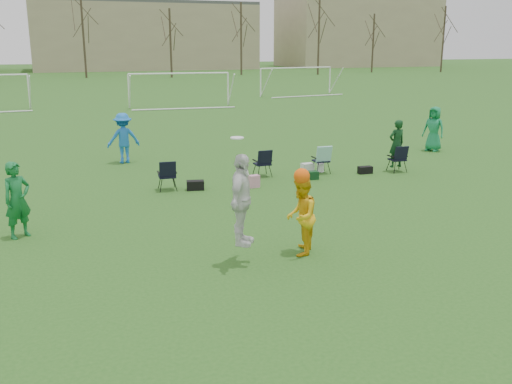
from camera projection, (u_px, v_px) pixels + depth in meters
name	position (u px, v px, depth m)	size (l,w,h in m)	color
ground	(332.00, 272.00, 11.64)	(260.00, 260.00, 0.00)	#25561A
fielder_green_near	(17.00, 200.00, 13.52)	(0.68, 0.44, 1.85)	#12692F
fielder_blue	(123.00, 138.00, 22.05)	(1.25, 0.72, 1.94)	blue
fielder_green_far	(434.00, 129.00, 24.53)	(0.94, 0.61, 1.92)	#167C4A
center_contest	(272.00, 207.00, 12.07)	(2.41, 1.27, 2.71)	silver
sideline_setup	(315.00, 160.00, 19.92)	(9.04, 1.84, 1.88)	#0F3718
goal_mid	(179.00, 80.00, 41.58)	(7.40, 0.63, 2.46)	white
goal_right	(296.00, 73.00, 50.99)	(7.35, 1.14, 2.46)	white
tree_line	(86.00, 39.00, 73.95)	(110.28, 3.28, 11.40)	#382B21
building_row	(114.00, 35.00, 99.65)	(126.00, 16.00, 13.00)	tan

